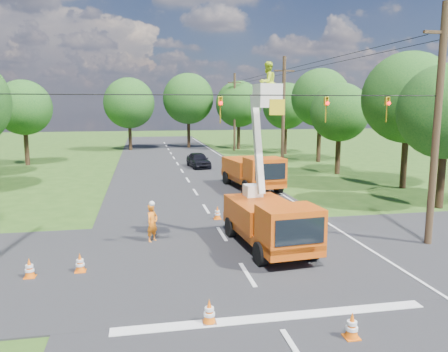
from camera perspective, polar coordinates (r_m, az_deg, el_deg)
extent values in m
plane|color=#284B16|center=(34.86, -4.76, -0.59)|extent=(140.00, 140.00, 0.00)
cube|color=black|center=(34.86, -4.76, -0.59)|extent=(12.00, 100.00, 0.06)
cube|color=black|center=(17.58, 1.50, -10.47)|extent=(56.00, 10.00, 0.07)
cube|color=silver|center=(12.95, 6.61, -18.05)|extent=(9.00, 0.45, 0.02)
cube|color=silver|center=(35.86, 4.18, -0.30)|extent=(0.12, 90.00, 0.02)
cube|color=#C2400D|center=(18.49, 5.74, -7.18)|extent=(2.74, 6.13, 0.45)
cube|color=#C2400D|center=(16.40, 8.58, -6.57)|extent=(2.33, 1.89, 1.49)
cube|color=black|center=(15.65, 9.88, -7.18)|extent=(1.88, 0.24, 0.94)
cube|color=#C2400D|center=(19.04, 4.88, -4.74)|extent=(2.67, 3.88, 0.99)
cylinder|color=black|center=(16.54, 4.79, -10.11)|extent=(0.40, 0.94, 0.91)
cylinder|color=black|center=(17.36, 11.32, -9.32)|extent=(0.40, 0.94, 0.91)
cylinder|color=black|center=(19.94, 0.90, -6.69)|extent=(0.40, 0.94, 0.91)
cylinder|color=black|center=(20.62, 6.48, -6.21)|extent=(0.40, 0.94, 0.91)
cube|color=silver|center=(19.88, 3.79, -1.93)|extent=(0.81, 0.81, 0.55)
cube|color=silver|center=(19.06, 4.41, 4.21)|extent=(0.40, 1.35, 4.30)
cube|color=silver|center=(18.02, 5.68, 10.38)|extent=(1.03, 1.03, 0.94)
imported|color=#C6E526|center=(18.04, 5.70, 11.98)|extent=(1.04, 0.97, 1.70)
cube|color=#C2400D|center=(31.32, 3.58, -0.21)|extent=(3.25, 6.88, 0.50)
cube|color=#C2400D|center=(29.01, 5.32, 0.73)|extent=(2.65, 2.17, 1.66)
cube|color=black|center=(28.15, 6.07, 0.58)|extent=(2.09, 0.33, 1.05)
cube|color=#C2400D|center=(32.03, 3.02, 1.26)|extent=(3.09, 4.38, 1.11)
cylinder|color=black|center=(29.03, 2.96, -1.54)|extent=(0.48, 1.05, 1.02)
cylinder|color=black|center=(29.92, 7.12, -1.27)|extent=(0.48, 1.05, 1.02)
cylinder|color=black|center=(32.92, 0.36, -0.24)|extent=(0.48, 1.05, 1.02)
cylinder|color=black|center=(33.71, 4.11, -0.04)|extent=(0.48, 1.05, 1.02)
imported|color=orange|center=(19.39, -9.35, -6.09)|extent=(0.71, 0.73, 1.68)
imported|color=black|center=(41.97, -3.36, 2.11)|extent=(2.21, 4.46, 1.46)
cone|color=orange|center=(12.46, -1.94, -17.20)|extent=(0.36, 0.36, 0.70)
cube|color=orange|center=(12.61, -1.93, -18.59)|extent=(0.38, 0.38, 0.04)
cylinder|color=white|center=(12.43, -1.94, -16.96)|extent=(0.26, 0.26, 0.09)
cylinder|color=white|center=(12.50, -1.94, -17.57)|extent=(0.31, 0.31, 0.09)
cone|color=orange|center=(12.21, 16.36, -18.17)|extent=(0.36, 0.36, 0.70)
cube|color=orange|center=(12.37, 16.29, -19.57)|extent=(0.38, 0.38, 0.04)
cylinder|color=white|center=(12.18, 16.38, -17.92)|extent=(0.26, 0.26, 0.09)
cylinder|color=white|center=(12.25, 16.34, -18.54)|extent=(0.31, 0.31, 0.09)
cone|color=orange|center=(22.90, -0.87, -4.78)|extent=(0.36, 0.36, 0.70)
cube|color=orange|center=(22.98, -0.87, -5.61)|extent=(0.38, 0.38, 0.04)
cylinder|color=white|center=(22.88, -0.87, -4.64)|extent=(0.26, 0.26, 0.09)
cylinder|color=white|center=(22.92, -0.87, -5.00)|extent=(0.31, 0.31, 0.09)
cone|color=orange|center=(26.01, 4.69, -3.11)|extent=(0.36, 0.36, 0.70)
cube|color=orange|center=(26.09, 4.68, -3.84)|extent=(0.38, 0.38, 0.04)
cylinder|color=white|center=(26.00, 4.69, -2.98)|extent=(0.26, 0.26, 0.09)
cylinder|color=white|center=(26.03, 4.69, -3.30)|extent=(0.31, 0.31, 0.09)
cone|color=orange|center=(16.70, -18.29, -10.65)|extent=(0.36, 0.36, 0.70)
cube|color=orange|center=(16.81, -18.23, -11.74)|extent=(0.38, 0.38, 0.04)
cylinder|color=white|center=(16.68, -18.31, -10.45)|extent=(0.26, 0.26, 0.09)
cylinder|color=white|center=(16.73, -18.28, -10.94)|extent=(0.31, 0.31, 0.09)
cone|color=orange|center=(16.79, -24.07, -10.88)|extent=(0.36, 0.36, 0.70)
cube|color=orange|center=(16.91, -24.00, -11.96)|extent=(0.38, 0.38, 0.04)
cylinder|color=white|center=(16.77, -24.09, -10.69)|extent=(0.26, 0.26, 0.09)
cylinder|color=white|center=(16.82, -24.05, -11.17)|extent=(0.31, 0.31, 0.09)
cone|color=orange|center=(31.22, 2.61, -1.01)|extent=(0.36, 0.36, 0.70)
cube|color=orange|center=(31.29, 2.60, -1.62)|extent=(0.38, 0.38, 0.04)
cylinder|color=white|center=(31.21, 2.61, -0.90)|extent=(0.26, 0.26, 0.09)
cylinder|color=white|center=(31.24, 2.61, -1.17)|extent=(0.31, 0.31, 0.09)
cylinder|color=#4C3823|center=(20.17, 26.02, 5.68)|extent=(0.30, 0.30, 10.00)
cube|color=#4C3823|center=(20.35, 26.81, 16.40)|extent=(1.80, 0.12, 0.12)
cylinder|color=#4C3823|center=(38.13, 7.74, 7.76)|extent=(0.30, 0.30, 10.00)
cube|color=#4C3823|center=(38.22, 7.87, 13.46)|extent=(1.80, 0.12, 0.12)
cylinder|color=#4C3823|center=(57.45, 1.39, 8.30)|extent=(0.30, 0.30, 10.00)
cube|color=#4C3823|center=(57.51, 1.40, 12.09)|extent=(1.80, 0.12, 0.12)
cylinder|color=black|center=(16.45, -0.14, 10.54)|extent=(18.00, 0.04, 0.04)
cube|color=gold|center=(16.96, 6.94, 8.91)|extent=(0.60, 0.05, 0.60)
imported|color=gold|center=(16.43, -0.48, 8.62)|extent=(0.16, 0.20, 1.00)
sphere|color=#FF0C0C|center=(16.31, -0.41, 9.50)|extent=(0.14, 0.14, 0.14)
imported|color=gold|center=(17.67, 13.19, 8.43)|extent=(0.16, 0.20, 1.00)
sphere|color=#FF0C0C|center=(17.56, 13.38, 9.23)|extent=(0.14, 0.14, 0.14)
imported|color=gold|center=(18.87, 20.51, 8.13)|extent=(0.16, 0.20, 1.00)
sphere|color=#FF0C0C|center=(18.76, 20.75, 8.87)|extent=(0.14, 0.14, 0.14)
cylinder|color=#382616|center=(47.69, -24.40, 3.72)|extent=(0.44, 0.44, 4.05)
sphere|color=#134719|center=(47.53, -24.70, 8.13)|extent=(5.40, 5.40, 5.40)
cylinder|color=#382616|center=(28.23, 26.52, 0.22)|extent=(0.44, 0.44, 3.96)
sphere|color=#134719|center=(27.95, 27.05, 7.53)|extent=(5.40, 5.40, 5.40)
cylinder|color=#382616|center=(33.91, 22.50, 2.37)|extent=(0.44, 0.44, 4.58)
sphere|color=#134719|center=(33.72, 22.94, 9.40)|extent=(6.40, 6.40, 6.40)
cylinder|color=#382616|center=(39.15, 14.66, 3.02)|extent=(0.44, 0.44, 3.78)
sphere|color=#134719|center=(38.95, 14.87, 8.05)|extent=(5.00, 5.00, 5.00)
cylinder|color=#382616|center=(47.03, 12.30, 4.69)|extent=(0.44, 0.44, 4.75)
sphere|color=#134719|center=(46.90, 12.48, 9.96)|extent=(6.00, 6.00, 6.00)
cylinder|color=#382616|center=(54.16, 8.01, 5.06)|extent=(0.44, 0.44, 4.14)
sphere|color=#134719|center=(54.02, 8.10, 9.04)|extent=(5.60, 5.60, 5.60)
cylinder|color=#382616|center=(59.31, -12.17, 5.42)|extent=(0.44, 0.44, 4.40)
sphere|color=#134719|center=(59.19, -12.30, 9.29)|extent=(6.60, 6.60, 6.60)
cylinder|color=#382616|center=(61.62, -4.64, 5.94)|extent=(0.44, 0.44, 4.84)
sphere|color=#134719|center=(61.52, -4.69, 10.03)|extent=(7.00, 7.00, 7.00)
cylinder|color=#382616|center=(59.73, 1.92, 5.61)|extent=(0.44, 0.44, 4.31)
sphere|color=#134719|center=(59.61, 1.94, 9.37)|extent=(6.20, 6.20, 6.20)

